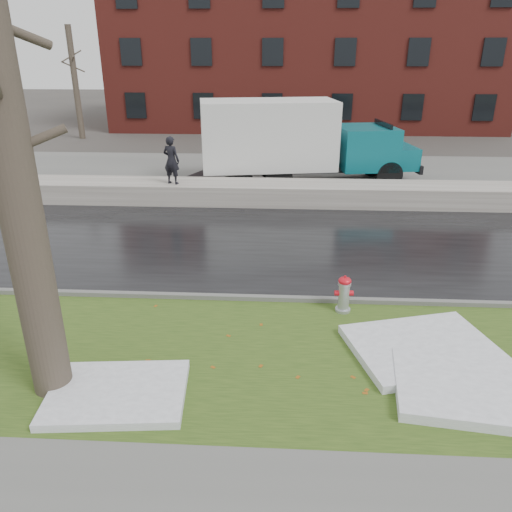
# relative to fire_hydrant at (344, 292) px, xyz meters

# --- Properties ---
(ground) EXTENTS (120.00, 120.00, 0.00)m
(ground) POSITION_rel_fire_hydrant_xyz_m (-1.98, -0.61, -0.48)
(ground) COLOR #47423D
(ground) RESTS_ON ground
(verge) EXTENTS (60.00, 4.50, 0.04)m
(verge) POSITION_rel_fire_hydrant_xyz_m (-1.98, -1.86, -0.46)
(verge) COLOR #2C4416
(verge) RESTS_ON ground
(road) EXTENTS (60.00, 7.00, 0.03)m
(road) POSITION_rel_fire_hydrant_xyz_m (-1.98, 3.89, -0.47)
(road) COLOR black
(road) RESTS_ON ground
(parking_lot) EXTENTS (60.00, 9.00, 0.03)m
(parking_lot) POSITION_rel_fire_hydrant_xyz_m (-1.98, 12.39, -0.47)
(parking_lot) COLOR slate
(parking_lot) RESTS_ON ground
(curb) EXTENTS (60.00, 0.15, 0.14)m
(curb) POSITION_rel_fire_hydrant_xyz_m (-1.98, 0.39, -0.41)
(curb) COLOR slate
(curb) RESTS_ON ground
(snowbank) EXTENTS (60.00, 1.60, 0.75)m
(snowbank) POSITION_rel_fire_hydrant_xyz_m (-1.98, 8.09, -0.11)
(snowbank) COLOR #B9B2A9
(snowbank) RESTS_ON ground
(brick_building) EXTENTS (26.00, 12.00, 10.00)m
(brick_building) POSITION_rel_fire_hydrant_xyz_m (0.02, 29.39, 4.52)
(brick_building) COLOR maroon
(brick_building) RESTS_ON ground
(bg_tree_left) EXTENTS (1.40, 1.62, 6.50)m
(bg_tree_left) POSITION_rel_fire_hydrant_xyz_m (-13.98, 21.39, 2.85)
(bg_tree_left) COLOR brown
(bg_tree_left) RESTS_ON ground
(bg_tree_center) EXTENTS (1.40, 1.62, 6.50)m
(bg_tree_center) POSITION_rel_fire_hydrant_xyz_m (-7.98, 25.39, 2.85)
(bg_tree_center) COLOR brown
(bg_tree_center) RESTS_ON ground
(fire_hydrant) EXTENTS (0.40, 0.35, 0.83)m
(fire_hydrant) POSITION_rel_fire_hydrant_xyz_m (0.00, 0.00, 0.00)
(fire_hydrant) COLOR #AAADB2
(fire_hydrant) RESTS_ON verge
(tree) EXTENTS (1.52, 1.75, 7.67)m
(tree) POSITION_rel_fire_hydrant_xyz_m (-5.11, -2.90, 3.42)
(tree) COLOR brown
(tree) RESTS_ON verge
(box_truck) EXTENTS (10.28, 3.76, 3.39)m
(box_truck) POSITION_rel_fire_hydrant_xyz_m (-0.94, 10.89, 1.31)
(box_truck) COLOR black
(box_truck) RESTS_ON ground
(worker) EXTENTS (0.71, 0.58, 1.69)m
(worker) POSITION_rel_fire_hydrant_xyz_m (-5.33, 7.83, 1.11)
(worker) COLOR black
(worker) RESTS_ON snowbank
(snow_patch_near) EXTENTS (3.04, 2.63, 0.16)m
(snow_patch_near) POSITION_rel_fire_hydrant_xyz_m (1.34, -1.50, -0.36)
(snow_patch_near) COLOR white
(snow_patch_near) RESTS_ON verge
(snow_patch_far) EXTENTS (2.34, 1.79, 0.14)m
(snow_patch_far) POSITION_rel_fire_hydrant_xyz_m (-3.96, -3.11, -0.37)
(snow_patch_far) COLOR white
(snow_patch_far) RESTS_ON verge
(snow_patch_side) EXTENTS (3.01, 2.15, 0.18)m
(snow_patch_side) POSITION_rel_fire_hydrant_xyz_m (2.00, -2.75, -0.35)
(snow_patch_side) COLOR white
(snow_patch_side) RESTS_ON verge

